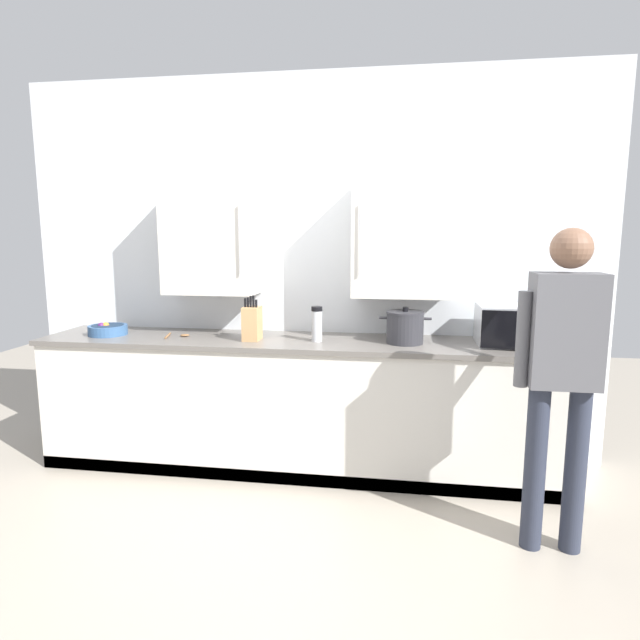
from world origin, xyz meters
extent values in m
plane|color=#9E9384|center=(0.00, 0.00, 0.00)|extent=(9.83, 9.83, 0.00)
cube|color=silver|center=(0.00, 1.28, 1.40)|extent=(4.29, 0.10, 2.79)
cube|color=beige|center=(-0.68, 1.07, 1.62)|extent=(0.66, 0.32, 0.79)
cylinder|color=#B7BABF|center=(-0.41, 0.90, 1.62)|extent=(0.01, 0.01, 0.47)
cube|color=beige|center=(0.68, 1.07, 1.62)|extent=(0.66, 0.32, 0.79)
cylinder|color=#B7BABF|center=(0.41, 0.90, 1.62)|extent=(0.01, 0.01, 0.47)
cube|color=beige|center=(0.00, 0.92, 0.45)|extent=(3.63, 0.61, 0.90)
cube|color=#605B56|center=(0.00, 0.92, 0.91)|extent=(3.67, 0.65, 0.03)
cube|color=black|center=(0.00, 0.63, 0.04)|extent=(3.63, 0.04, 0.09)
cube|color=#B7BABF|center=(1.45, 0.96, 1.06)|extent=(0.51, 0.36, 0.26)
cube|color=beige|center=(1.38, 0.95, 1.06)|extent=(0.33, 0.30, 0.21)
cube|color=black|center=(1.63, 0.78, 1.06)|extent=(0.14, 0.01, 0.24)
cube|color=black|center=(1.38, 0.77, 1.06)|extent=(0.37, 0.06, 0.24)
cylinder|color=#2D2D33|center=(0.72, 0.91, 1.03)|extent=(0.25, 0.25, 0.20)
cylinder|color=#2D2D33|center=(0.72, 0.91, 1.14)|extent=(0.25, 0.25, 0.02)
cylinder|color=black|center=(0.72, 0.91, 1.16)|extent=(0.04, 0.04, 0.03)
cylinder|color=#2D2D33|center=(0.57, 0.91, 1.10)|extent=(0.05, 0.02, 0.02)
cylinder|color=#2D2D33|center=(0.87, 0.91, 1.10)|extent=(0.05, 0.02, 0.02)
cylinder|color=#335684|center=(-1.42, 0.88, 0.97)|extent=(0.27, 0.27, 0.07)
cylinder|color=#192B42|center=(-1.42, 0.88, 0.98)|extent=(0.22, 0.22, 0.05)
sphere|color=red|center=(-1.45, 0.88, 1.00)|extent=(0.04, 0.04, 0.04)
sphere|color=orange|center=(-1.43, 0.88, 1.00)|extent=(0.05, 0.05, 0.05)
sphere|color=#511E5B|center=(-1.45, 0.86, 1.00)|extent=(0.05, 0.05, 0.05)
cylinder|color=#B7BABF|center=(0.13, 0.88, 1.04)|extent=(0.07, 0.07, 0.21)
cylinder|color=black|center=(0.13, 0.88, 1.16)|extent=(0.08, 0.08, 0.03)
cube|color=tan|center=(-0.32, 0.85, 1.05)|extent=(0.11, 0.15, 0.23)
cylinder|color=black|center=(-0.36, 0.83, 1.20)|extent=(0.02, 0.02, 0.06)
cylinder|color=black|center=(-0.34, 0.83, 1.20)|extent=(0.02, 0.02, 0.07)
cylinder|color=black|center=(-0.32, 0.83, 1.20)|extent=(0.02, 0.02, 0.08)
cylinder|color=black|center=(-0.30, 0.83, 1.21)|extent=(0.02, 0.02, 0.08)
cylinder|color=black|center=(-0.28, 0.83, 1.19)|extent=(0.02, 0.02, 0.05)
cylinder|color=brown|center=(-0.95, 0.87, 0.94)|extent=(0.06, 0.18, 0.01)
ellipsoid|color=brown|center=(-0.84, 0.90, 0.94)|extent=(0.07, 0.06, 0.02)
cylinder|color=#282D3D|center=(1.41, 0.12, 0.45)|extent=(0.11, 0.11, 0.89)
cylinder|color=#282D3D|center=(1.61, 0.12, 0.45)|extent=(0.11, 0.11, 0.89)
cube|color=#56565B|center=(1.51, 0.12, 1.18)|extent=(0.34, 0.20, 0.58)
sphere|color=brown|center=(1.51, 0.12, 1.59)|extent=(0.20, 0.20, 0.20)
cylinder|color=brown|center=(1.58, 0.37, 1.28)|extent=(0.27, 0.55, 0.32)
cylinder|color=#56565B|center=(1.31, 0.12, 1.13)|extent=(0.07, 0.07, 0.49)
camera|label=1|loc=(0.69, -2.64, 1.65)|focal=29.81mm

